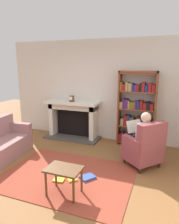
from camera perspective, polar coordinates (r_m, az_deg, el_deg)
name	(u,v)px	position (r m, az deg, el deg)	size (l,w,h in m)	color
ground	(60,184)	(3.85, -8.23, -19.24)	(14.00, 14.00, 0.00)	brown
back_wall	(104,91)	(5.66, 3.93, 5.93)	(5.60, 0.10, 2.70)	silver
area_rug	(68,176)	(4.07, -6.10, -17.13)	(2.40, 1.80, 0.01)	#953C29
fireplace	(74,118)	(5.86, -4.39, -1.68)	(1.55, 0.64, 1.05)	#4C4742
mantel_clock	(72,99)	(5.65, -4.93, 3.70)	(0.14, 0.14, 0.16)	brown
bookshelf	(136,110)	(5.32, 12.81, 0.53)	(0.93, 0.32, 1.89)	brown
armchair_reading	(145,147)	(4.34, 15.05, -9.36)	(0.89, 0.89, 0.97)	#331E14
seated_reader	(141,136)	(4.35, 14.15, -6.48)	(0.59, 0.57, 1.14)	silver
side_table	(64,172)	(3.40, -7.14, -16.27)	(0.56, 0.39, 0.46)	brown
scattered_books	(76,177)	(3.98, -3.90, -17.50)	(0.72, 0.51, 0.04)	gold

